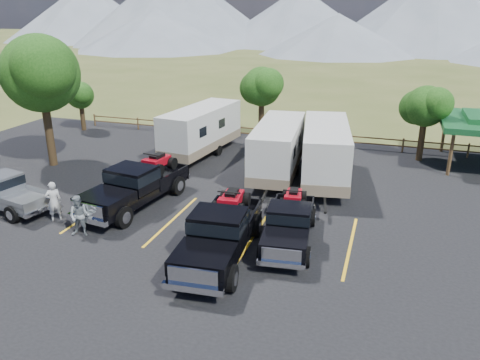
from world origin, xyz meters
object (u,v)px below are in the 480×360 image
(rig_center, at_px, (220,231))
(trailer_left, at_px, (201,131))
(trailer_right, at_px, (325,153))
(rig_right, at_px, (290,222))
(rig_left, at_px, (136,184))
(pickup_silver, at_px, (3,191))
(person_a, at_px, (54,201))
(person_b, at_px, (79,216))
(tree_big_nw, at_px, (40,73))
(trailer_center, at_px, (278,149))

(rig_center, xyz_separation_m, trailer_left, (-5.84, 12.19, 0.56))
(trailer_right, bearing_deg, rig_right, -101.40)
(rig_left, xyz_separation_m, pickup_silver, (-5.86, -2.37, -0.21))
(rig_left, distance_m, pickup_silver, 6.32)
(pickup_silver, relative_size, person_a, 3.15)
(person_b, bearing_deg, trailer_right, 34.01)
(tree_big_nw, height_order, rig_left, tree_big_nw)
(rig_center, relative_size, trailer_center, 0.76)
(rig_left, xyz_separation_m, rig_center, (5.64, -3.44, -0.03))
(pickup_silver, bearing_deg, rig_right, 106.01)
(rig_left, bearing_deg, rig_center, -23.41)
(rig_center, bearing_deg, tree_big_nw, 147.37)
(trailer_center, bearing_deg, rig_right, -77.79)
(tree_big_nw, height_order, trailer_center, tree_big_nw)
(rig_left, height_order, trailer_right, trailer_right)
(pickup_silver, bearing_deg, trailer_left, 165.20)
(tree_big_nw, distance_m, rig_right, 17.57)
(tree_big_nw, bearing_deg, trailer_right, 7.72)
(tree_big_nw, relative_size, rig_left, 1.13)
(trailer_center, distance_m, trailer_right, 2.67)
(person_a, xyz_separation_m, person_b, (2.04, -0.93, -0.03))
(trailer_left, height_order, person_a, trailer_left)
(tree_big_nw, xyz_separation_m, person_a, (5.49, -6.66, -4.63))
(pickup_silver, relative_size, person_b, 3.26)
(tree_big_nw, distance_m, trailer_right, 16.96)
(rig_center, xyz_separation_m, person_b, (-6.26, -0.23, -0.16))
(rig_left, relative_size, person_b, 3.87)
(rig_left, xyz_separation_m, trailer_center, (5.54, 6.19, 0.53))
(trailer_left, distance_m, trailer_center, 6.29)
(rig_center, height_order, trailer_center, trailer_center)
(trailer_left, xyz_separation_m, trailer_right, (8.42, -2.60, 0.05))
(trailer_left, bearing_deg, trailer_right, -10.25)
(rig_left, distance_m, trailer_center, 8.32)
(trailer_center, height_order, pickup_silver, trailer_center)
(trailer_right, xyz_separation_m, pickup_silver, (-14.07, -8.51, -0.79))
(tree_big_nw, bearing_deg, person_a, -50.50)
(trailer_center, xyz_separation_m, pickup_silver, (-11.40, -8.55, -0.73))
(rig_left, relative_size, rig_right, 1.22)
(rig_right, bearing_deg, person_a, -179.43)
(trailer_left, bearing_deg, rig_right, -44.51)
(trailer_left, xyz_separation_m, person_b, (-0.41, -12.41, -0.72))
(trailer_left, distance_m, person_b, 12.44)
(tree_big_nw, bearing_deg, pickup_silver, -70.04)
(trailer_center, bearing_deg, trailer_right, -5.96)
(pickup_silver, bearing_deg, tree_big_nw, -147.89)
(trailer_right, distance_m, person_a, 14.05)
(person_a, bearing_deg, rig_right, 142.57)
(person_b, bearing_deg, tree_big_nw, 120.75)
(rig_center, bearing_deg, rig_right, 36.75)
(rig_center, distance_m, trailer_left, 13.53)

